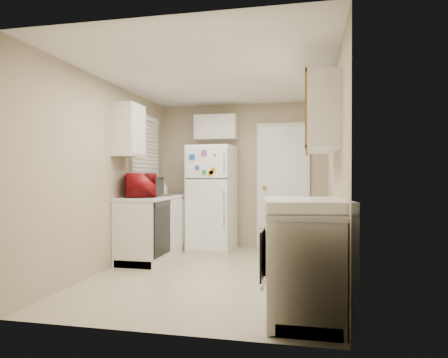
# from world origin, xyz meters

# --- Properties ---
(floor) EXTENTS (3.80, 3.80, 0.00)m
(floor) POSITION_xyz_m (0.00, 0.00, 0.00)
(floor) COLOR beige
(floor) RESTS_ON ground
(ceiling) EXTENTS (3.80, 3.80, 0.00)m
(ceiling) POSITION_xyz_m (0.00, 0.00, 2.40)
(ceiling) COLOR white
(ceiling) RESTS_ON floor
(wall_left) EXTENTS (3.80, 3.80, 0.00)m
(wall_left) POSITION_xyz_m (-1.40, 0.00, 1.20)
(wall_left) COLOR tan
(wall_left) RESTS_ON floor
(wall_right) EXTENTS (3.80, 3.80, 0.00)m
(wall_right) POSITION_xyz_m (1.40, 0.00, 1.20)
(wall_right) COLOR tan
(wall_right) RESTS_ON floor
(wall_back) EXTENTS (2.80, 2.80, 0.00)m
(wall_back) POSITION_xyz_m (0.00, 1.90, 1.20)
(wall_back) COLOR tan
(wall_back) RESTS_ON floor
(wall_front) EXTENTS (2.80, 2.80, 0.00)m
(wall_front) POSITION_xyz_m (0.00, -1.90, 1.20)
(wall_front) COLOR tan
(wall_front) RESTS_ON floor
(left_counter) EXTENTS (0.60, 1.80, 0.90)m
(left_counter) POSITION_xyz_m (-1.10, 0.90, 0.45)
(left_counter) COLOR silver
(left_counter) RESTS_ON floor
(dishwasher) EXTENTS (0.03, 0.58, 0.72)m
(dishwasher) POSITION_xyz_m (-0.81, 0.30, 0.49)
(dishwasher) COLOR black
(dishwasher) RESTS_ON floor
(sink) EXTENTS (0.54, 0.74, 0.16)m
(sink) POSITION_xyz_m (-1.10, 1.05, 0.86)
(sink) COLOR gray
(sink) RESTS_ON left_counter
(microwave) EXTENTS (0.67, 0.54, 0.40)m
(microwave) POSITION_xyz_m (-1.15, 0.42, 1.05)
(microwave) COLOR maroon
(microwave) RESTS_ON left_counter
(soap_bottle) EXTENTS (0.11, 0.11, 0.22)m
(soap_bottle) POSITION_xyz_m (-1.15, 1.28, 1.00)
(soap_bottle) COLOR silver
(soap_bottle) RESTS_ON left_counter
(window_blinds) EXTENTS (0.10, 0.98, 1.08)m
(window_blinds) POSITION_xyz_m (-1.36, 1.05, 1.60)
(window_blinds) COLOR silver
(window_blinds) RESTS_ON wall_left
(upper_cabinet_left) EXTENTS (0.30, 0.45, 0.70)m
(upper_cabinet_left) POSITION_xyz_m (-1.25, 0.22, 1.80)
(upper_cabinet_left) COLOR silver
(upper_cabinet_left) RESTS_ON wall_left
(refrigerator) EXTENTS (0.73, 0.71, 1.67)m
(refrigerator) POSITION_xyz_m (-0.41, 1.50, 0.84)
(refrigerator) COLOR white
(refrigerator) RESTS_ON floor
(cabinet_over_fridge) EXTENTS (0.70, 0.30, 0.40)m
(cabinet_over_fridge) POSITION_xyz_m (-0.40, 1.75, 2.00)
(cabinet_over_fridge) COLOR silver
(cabinet_over_fridge) RESTS_ON wall_back
(interior_door) EXTENTS (0.86, 0.06, 2.08)m
(interior_door) POSITION_xyz_m (0.70, 1.86, 1.02)
(interior_door) COLOR white
(interior_door) RESTS_ON floor
(right_counter) EXTENTS (0.60, 2.00, 0.90)m
(right_counter) POSITION_xyz_m (1.10, -0.80, 0.45)
(right_counter) COLOR silver
(right_counter) RESTS_ON floor
(stove) EXTENTS (0.78, 0.91, 1.01)m
(stove) POSITION_xyz_m (1.09, -1.34, 0.50)
(stove) COLOR white
(stove) RESTS_ON floor
(upper_cabinet_right) EXTENTS (0.30, 1.20, 0.70)m
(upper_cabinet_right) POSITION_xyz_m (1.25, -0.50, 1.80)
(upper_cabinet_right) COLOR silver
(upper_cabinet_right) RESTS_ON wall_right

